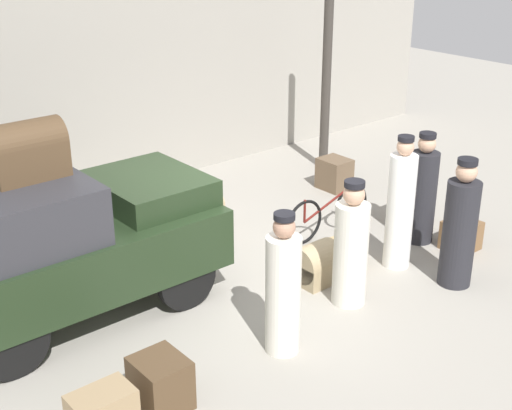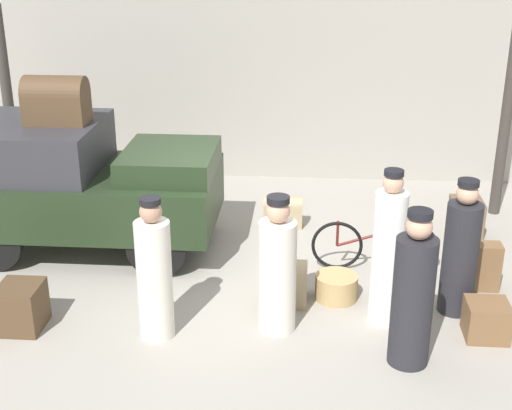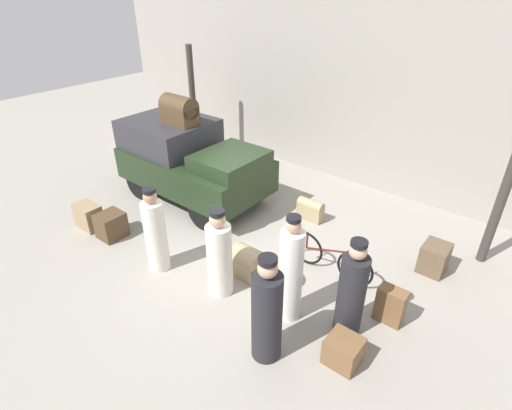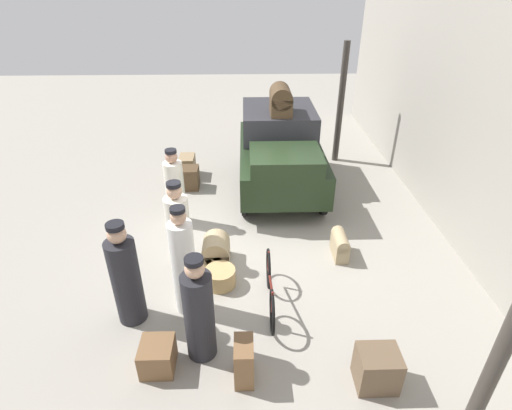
{
  "view_description": "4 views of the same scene",
  "coord_description": "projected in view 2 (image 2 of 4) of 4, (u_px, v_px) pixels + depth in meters",
  "views": [
    {
      "loc": [
        -5.28,
        -6.37,
        4.53
      ],
      "look_at": [
        0.2,
        0.2,
        0.95
      ],
      "focal_mm": 50.0,
      "sensor_mm": 36.0,
      "label": 1
    },
    {
      "loc": [
        0.85,
        -8.2,
        4.29
      ],
      "look_at": [
        0.2,
        0.2,
        0.95
      ],
      "focal_mm": 50.0,
      "sensor_mm": 36.0,
      "label": 2
    },
    {
      "loc": [
        4.28,
        -4.86,
        4.73
      ],
      "look_at": [
        0.2,
        0.2,
        0.95
      ],
      "focal_mm": 28.0,
      "sensor_mm": 36.0,
      "label": 3
    },
    {
      "loc": [
        6.44,
        0.02,
        4.6
      ],
      "look_at": [
        0.2,
        0.2,
        0.95
      ],
      "focal_mm": 28.0,
      "sensor_mm": 36.0,
      "label": 4
    }
  ],
  "objects": [
    {
      "name": "canopy_pillar_right",
      "position": [
        506.0,
        116.0,
        10.75
      ],
      "size": [
        0.17,
        0.17,
        3.16
      ],
      "color": "#38332D",
      "rests_on": "ground"
    },
    {
      "name": "ground_plane",
      "position": [
        239.0,
        278.0,
        9.24
      ],
      "size": [
        30.0,
        30.0,
        0.0
      ],
      "primitive_type": "plane",
      "color": "gray"
    },
    {
      "name": "wicker_basket",
      "position": [
        336.0,
        287.0,
        8.7
      ],
      "size": [
        0.52,
        0.52,
        0.31
      ],
      "color": "tan",
      "rests_on": "ground"
    },
    {
      "name": "suitcase_tan_flat",
      "position": [
        482.0,
        266.0,
        8.88
      ],
      "size": [
        0.43,
        0.25,
        0.61
      ],
      "color": "brown",
      "rests_on": "ground"
    },
    {
      "name": "porter_lifting_near_truck",
      "position": [
        154.0,
        275.0,
        7.7
      ],
      "size": [
        0.39,
        0.39,
        1.64
      ],
      "color": "silver",
      "rests_on": "ground"
    },
    {
      "name": "canopy_pillar_left",
      "position": [
        9.0,
        106.0,
        11.31
      ],
      "size": [
        0.17,
        0.17,
        3.16
      ],
      "color": "#38332D",
      "rests_on": "ground"
    },
    {
      "name": "trunk_barrel_dark",
      "position": [
        283.0,
        211.0,
        10.73
      ],
      "size": [
        0.58,
        0.24,
        0.48
      ],
      "color": "#9E8966",
      "rests_on": "ground"
    },
    {
      "name": "bicycle",
      "position": [
        375.0,
        246.0,
        9.34
      ],
      "size": [
        1.66,
        0.04,
        0.72
      ],
      "color": "black",
      "rests_on": "ground"
    },
    {
      "name": "porter_with_bicycle",
      "position": [
        460.0,
        253.0,
        8.21
      ],
      "size": [
        0.41,
        0.41,
        1.65
      ],
      "color": "#232328",
      "rests_on": "ground"
    },
    {
      "name": "porter_carrying_trunk",
      "position": [
        388.0,
        254.0,
        7.95
      ],
      "size": [
        0.36,
        0.36,
        1.84
      ],
      "color": "white",
      "rests_on": "ground"
    },
    {
      "name": "truck",
      "position": [
        80.0,
        180.0,
        9.82
      ],
      "size": [
        3.5,
        1.87,
        1.8
      ],
      "color": "black",
      "rests_on": "ground"
    },
    {
      "name": "trunk_umber_medium",
      "position": [
        466.0,
        218.0,
        10.44
      ],
      "size": [
        0.44,
        0.52,
        0.54
      ],
      "color": "brown",
      "rests_on": "ground"
    },
    {
      "name": "station_building_facade",
      "position": [
        262.0,
        51.0,
        12.19
      ],
      "size": [
        16.0,
        0.15,
        4.5
      ],
      "color": "gray",
      "rests_on": "ground"
    },
    {
      "name": "trunk_large_brown",
      "position": [
        486.0,
        320.0,
        7.87
      ],
      "size": [
        0.46,
        0.44,
        0.42
      ],
      "color": "brown",
      "rests_on": "ground"
    },
    {
      "name": "porter_standing_middle",
      "position": [
        413.0,
        296.0,
        7.21
      ],
      "size": [
        0.42,
        0.42,
        1.71
      ],
      "color": "#232328",
      "rests_on": "ground"
    },
    {
      "name": "trunk_wicker_pale",
      "position": [
        284.0,
        283.0,
        8.61
      ],
      "size": [
        0.55,
        0.49,
        0.54
      ],
      "color": "#9E8966",
      "rests_on": "ground"
    },
    {
      "name": "trunk_on_truck_roof",
      "position": [
        56.0,
        100.0,
        9.42
      ],
      "size": [
        0.81,
        0.47,
        0.64
      ],
      "color": "#4C3823",
      "rests_on": "truck"
    },
    {
      "name": "conductor_in_dark_uniform",
      "position": [
        277.0,
        271.0,
        7.85
      ],
      "size": [
        0.42,
        0.42,
        1.6
      ],
      "color": "silver",
      "rests_on": "ground"
    },
    {
      "name": "suitcase_small_leather",
      "position": [
        21.0,
        307.0,
        8.03
      ],
      "size": [
        0.47,
        0.52,
        0.53
      ],
      "color": "#4C3823",
      "rests_on": "ground"
    }
  ]
}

